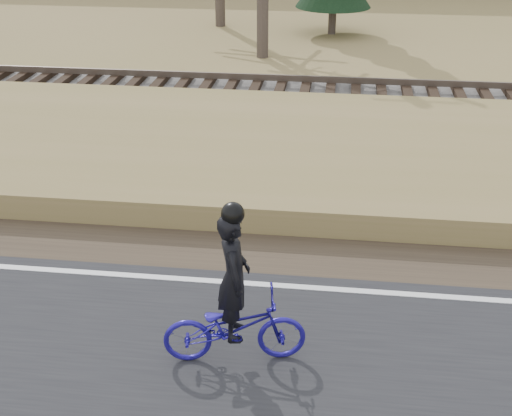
# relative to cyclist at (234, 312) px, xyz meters

# --- Properties ---
(ballast) EXTENTS (120.00, 3.00, 0.45)m
(ballast) POSITION_rel_cyclist_xyz_m (4.38, 9.47, -0.48)
(ballast) COLOR slate
(ballast) RESTS_ON ground
(railroad) EXTENTS (120.00, 2.40, 0.29)m
(railroad) POSITION_rel_cyclist_xyz_m (4.38, 9.47, -0.18)
(railroad) COLOR black
(railroad) RESTS_ON ballast
(cyclist) EXTENTS (1.74, 0.87, 2.04)m
(cyclist) POSITION_rel_cyclist_xyz_m (0.00, 0.00, 0.00)
(cyclist) COLOR navy
(cyclist) RESTS_ON road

